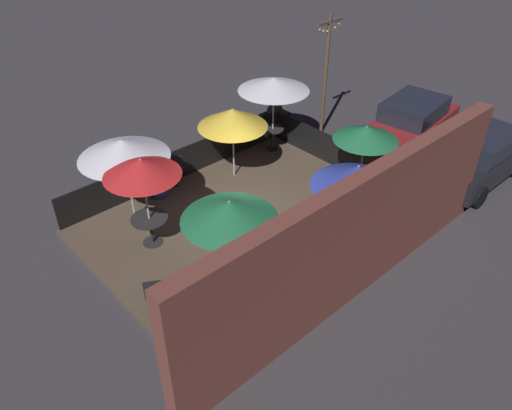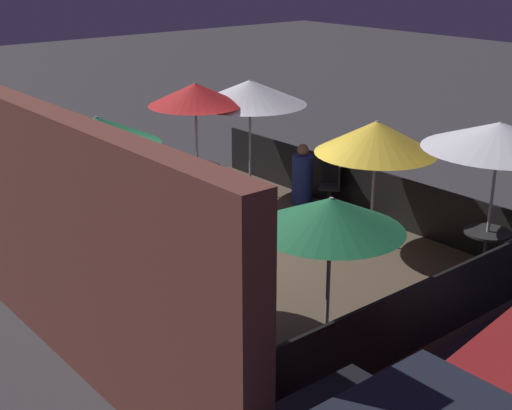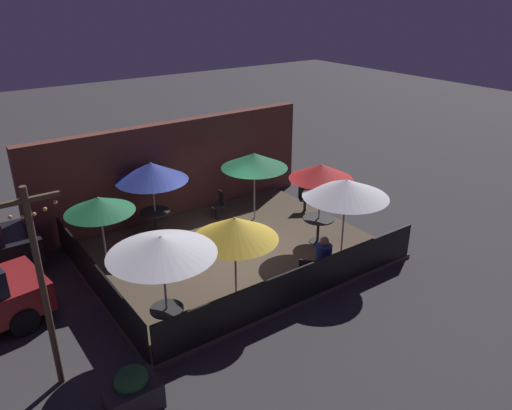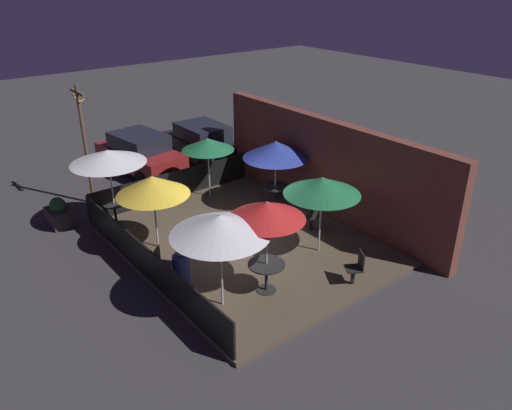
# 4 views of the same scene
# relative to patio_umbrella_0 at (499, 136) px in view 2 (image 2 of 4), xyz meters

# --- Properties ---
(ground_plane) EXTENTS (60.00, 60.00, 0.00)m
(ground_plane) POSITION_rel_patio_umbrella_0_xyz_m (3.23, 2.48, -2.37)
(ground_plane) COLOR #383538
(patio_deck) EXTENTS (7.95, 6.26, 0.12)m
(patio_deck) POSITION_rel_patio_umbrella_0_xyz_m (3.23, 2.48, -2.31)
(patio_deck) COLOR brown
(patio_deck) RESTS_ON ground_plane
(building_wall) EXTENTS (9.55, 0.36, 3.19)m
(building_wall) POSITION_rel_patio_umbrella_0_xyz_m (3.23, 5.84, -0.77)
(building_wall) COLOR brown
(building_wall) RESTS_ON ground_plane
(fence_front) EXTENTS (7.75, 0.05, 0.95)m
(fence_front) POSITION_rel_patio_umbrella_0_xyz_m (3.23, -0.60, -1.77)
(fence_front) COLOR black
(fence_front) RESTS_ON patio_deck
(fence_side_left) EXTENTS (0.05, 6.06, 0.95)m
(fence_side_left) POSITION_rel_patio_umbrella_0_xyz_m (-0.70, 2.48, -1.77)
(fence_side_left) COLOR black
(fence_side_left) RESTS_ON patio_deck
(patio_umbrella_0) EXTENTS (2.22, 2.22, 2.45)m
(patio_umbrella_0) POSITION_rel_patio_umbrella_0_xyz_m (0.00, 0.00, 0.00)
(patio_umbrella_0) COLOR #B2B2B7
(patio_umbrella_0) RESTS_ON patio_deck
(patio_umbrella_1) EXTENTS (1.82, 1.82, 2.42)m
(patio_umbrella_1) POSITION_rel_patio_umbrella_0_xyz_m (5.58, 1.45, -0.05)
(patio_umbrella_1) COLOR #B2B2B7
(patio_umbrella_1) RESTS_ON patio_deck
(patio_umbrella_2) EXTENTS (2.14, 2.14, 2.25)m
(patio_umbrella_2) POSITION_rel_patio_umbrella_0_xyz_m (1.96, 4.79, -0.27)
(patio_umbrella_2) COLOR #B2B2B7
(patio_umbrella_2) RESTS_ON patio_deck
(patio_umbrella_3) EXTENTS (1.77, 1.77, 2.09)m
(patio_umbrella_3) POSITION_rel_patio_umbrella_0_xyz_m (-0.06, 3.51, -0.36)
(patio_umbrella_3) COLOR #B2B2B7
(patio_umbrella_3) RESTS_ON patio_deck
(patio_umbrella_4) EXTENTS (2.28, 2.28, 2.37)m
(patio_umbrella_4) POSITION_rel_patio_umbrella_0_xyz_m (5.38, 0.28, -0.12)
(patio_umbrella_4) COLOR #B2B2B7
(patio_umbrella_4) RESTS_ON patio_deck
(patio_umbrella_5) EXTENTS (2.02, 2.02, 2.17)m
(patio_umbrella_5) POSITION_rel_patio_umbrella_0_xyz_m (1.98, 0.38, -0.35)
(patio_umbrella_5) COLOR #B2B2B7
(patio_umbrella_5) RESTS_ON patio_deck
(patio_umbrella_6) EXTENTS (2.10, 2.10, 2.22)m
(patio_umbrella_6) POSITION_rel_patio_umbrella_0_xyz_m (4.99, 3.85, -0.27)
(patio_umbrella_6) COLOR #B2B2B7
(patio_umbrella_6) RESTS_ON patio_deck
(dining_table_0) EXTENTS (0.71, 0.71, 0.75)m
(dining_table_0) POSITION_rel_patio_umbrella_0_xyz_m (0.00, -0.00, -1.67)
(dining_table_0) COLOR black
(dining_table_0) RESTS_ON patio_deck
(dining_table_1) EXTENTS (0.91, 0.91, 0.77)m
(dining_table_1) POSITION_rel_patio_umbrella_0_xyz_m (5.58, 1.45, -1.64)
(dining_table_1) COLOR black
(dining_table_1) RESTS_ON patio_deck
(dining_table_2) EXTENTS (0.90, 0.90, 0.71)m
(dining_table_2) POSITION_rel_patio_umbrella_0_xyz_m (1.96, 4.79, -1.68)
(dining_table_2) COLOR black
(dining_table_2) RESTS_ON patio_deck
(patio_chair_0) EXTENTS (0.56, 0.56, 0.93)m
(patio_chair_0) POSITION_rel_patio_umbrella_0_xyz_m (3.60, -0.34, -1.74)
(patio_chair_0) COLOR black
(patio_chair_0) RESTS_ON patio_deck
(patio_chair_1) EXTENTS (0.55, 0.55, 0.90)m
(patio_chair_1) POSITION_rel_patio_umbrella_0_xyz_m (6.74, 3.41, -1.76)
(patio_chair_1) COLOR black
(patio_chair_1) RESTS_ON patio_deck
(patio_chair_2) EXTENTS (0.45, 0.45, 0.93)m
(patio_chair_2) POSITION_rel_patio_umbrella_0_xyz_m (4.04, 4.51, -1.74)
(patio_chair_2) COLOR black
(patio_chair_2) RESTS_ON patio_deck
(patron_0) EXTENTS (0.59, 0.59, 1.21)m
(patron_0) POSITION_rel_patio_umbrella_0_xyz_m (4.29, -0.17, -1.72)
(patron_0) COLOR navy
(patron_0) RESTS_ON patio_deck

